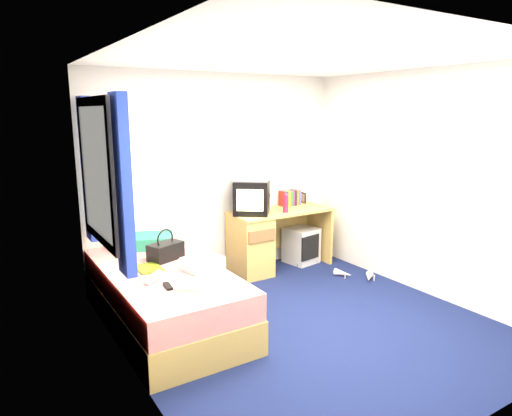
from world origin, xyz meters
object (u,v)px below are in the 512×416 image
pink_water_bottle (286,204)px  aerosol_can (269,203)px  desk (261,240)px  remote_control (168,286)px  handbag (166,251)px  towel (203,263)px  picture_frame (304,198)px  white_heels (356,275)px  pillow (145,241)px  water_bottle (154,277)px  storage_cube (301,245)px  magazine (149,268)px  crt_tv (252,197)px  colour_swatch_fan (189,289)px  vcr (252,177)px  bed (164,297)px

pink_water_bottle → aerosol_can: size_ratio=1.17×
desk → remote_control: 2.06m
handbag → aerosol_can: bearing=-1.4°
towel → picture_frame: bearing=28.9°
towel → white_heels: bearing=2.8°
pillow → water_bottle: size_ratio=2.90×
storage_cube → magazine: bearing=-173.4°
towel → crt_tv: bearing=40.1°
water_bottle → colour_swatch_fan: bearing=-63.1°
white_heels → magazine: bearing=176.1°
water_bottle → desk: bearing=29.8°
vcr → magazine: size_ratio=1.43×
remote_control → vcr: bearing=43.9°
storage_cube → picture_frame: picture_frame is taller
storage_cube → aerosol_can: aerosol_can is taller
white_heels → handbag: bearing=171.4°
pillow → pink_water_bottle: size_ratio=2.82×
magazine → colour_swatch_fan: 0.68m
picture_frame → magazine: picture_frame is taller
bed → magazine: size_ratio=7.14×
desk → crt_tv: crt_tv is taller
vcr → remote_control: (-1.54, -1.18, -0.64)m
aerosol_can → colour_swatch_fan: size_ratio=0.80×
pink_water_bottle → colour_swatch_fan: 2.18m
pillow → towel: bearing=-77.2°
pillow → white_heels: pillow is taller
pillow → picture_frame: 2.28m
magazine → colour_swatch_fan: size_ratio=1.27×
bed → desk: 1.72m
pillow → aerosol_can: 1.64m
crt_tv → towel: crt_tv is taller
storage_cube → colour_swatch_fan: size_ratio=2.10×
crt_tv → picture_frame: size_ratio=3.94×
storage_cube → vcr: 1.23m
pillow → desk: desk is taller
storage_cube → white_heels: 0.88m
vcr → storage_cube: bearing=41.5°
crt_tv → pillow: bearing=-143.2°
handbag → magazine: 0.30m
storage_cube → crt_tv: 1.05m
pillow → pink_water_bottle: pink_water_bottle is taller
pink_water_bottle → towel: size_ratio=0.62×
towel → remote_control: 0.51m
vcr → water_bottle: vcr is taller
bed → white_heels: 2.37m
desk → colour_swatch_fan: 2.05m
storage_cube → towel: 2.12m
desk → towel: 1.56m
aerosol_can → towel: bearing=-144.5°
bed → pink_water_bottle: pink_water_bottle is taller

